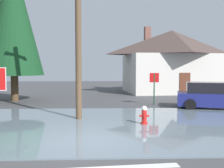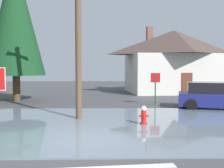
{
  "view_description": "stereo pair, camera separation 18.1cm",
  "coord_description": "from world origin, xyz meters",
  "px_view_note": "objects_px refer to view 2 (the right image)",
  "views": [
    {
      "loc": [
        0.49,
        -8.41,
        2.39
      ],
      "look_at": [
        0.96,
        3.88,
        1.65
      ],
      "focal_mm": 41.73,
      "sensor_mm": 36.0,
      "label": 1
    },
    {
      "loc": [
        0.67,
        -8.42,
        2.39
      ],
      "look_at": [
        0.96,
        3.88,
        1.65
      ],
      "focal_mm": 41.73,
      "sensor_mm": 36.0,
      "label": 2
    }
  ],
  "objects_px": {
    "house": "(174,60)",
    "utility_pole": "(78,17)",
    "parked_car": "(216,96)",
    "stop_sign_far": "(155,82)",
    "fire_hydrant": "(144,116)",
    "pine_tree_tall_left": "(15,16)"
  },
  "relations": [
    {
      "from": "fire_hydrant",
      "to": "parked_car",
      "type": "relative_size",
      "value": 0.17
    },
    {
      "from": "utility_pole",
      "to": "pine_tree_tall_left",
      "type": "distance_m",
      "value": 8.94
    },
    {
      "from": "stop_sign_far",
      "to": "pine_tree_tall_left",
      "type": "distance_m",
      "value": 11.07
    },
    {
      "from": "utility_pole",
      "to": "parked_car",
      "type": "xyz_separation_m",
      "value": [
        7.71,
        3.02,
        -3.99
      ]
    },
    {
      "from": "utility_pole",
      "to": "parked_car",
      "type": "distance_m",
      "value": 9.2
    },
    {
      "from": "stop_sign_far",
      "to": "house",
      "type": "distance_m",
      "value": 9.94
    },
    {
      "from": "pine_tree_tall_left",
      "to": "parked_car",
      "type": "bearing_deg",
      "value": -17.33
    },
    {
      "from": "stop_sign_far",
      "to": "parked_car",
      "type": "xyz_separation_m",
      "value": [
        3.23,
        -1.74,
        -0.73
      ]
    },
    {
      "from": "fire_hydrant",
      "to": "house",
      "type": "relative_size",
      "value": 0.08
    },
    {
      "from": "fire_hydrant",
      "to": "utility_pole",
      "type": "bearing_deg",
      "value": 156.59
    },
    {
      "from": "fire_hydrant",
      "to": "pine_tree_tall_left",
      "type": "xyz_separation_m",
      "value": [
        -8.13,
        8.31,
        5.78
      ]
    },
    {
      "from": "fire_hydrant",
      "to": "utility_pole",
      "type": "height_order",
      "value": "utility_pole"
    },
    {
      "from": "fire_hydrant",
      "to": "pine_tree_tall_left",
      "type": "bearing_deg",
      "value": 134.38
    },
    {
      "from": "stop_sign_far",
      "to": "pine_tree_tall_left",
      "type": "bearing_deg",
      "value": 166.68
    },
    {
      "from": "house",
      "to": "utility_pole",
      "type": "bearing_deg",
      "value": -120.19
    },
    {
      "from": "parked_car",
      "to": "house",
      "type": "bearing_deg",
      "value": 88.13
    },
    {
      "from": "utility_pole",
      "to": "house",
      "type": "relative_size",
      "value": 0.9
    },
    {
      "from": "house",
      "to": "pine_tree_tall_left",
      "type": "xyz_separation_m",
      "value": [
        -13.34,
        -6.8,
        2.98
      ]
    },
    {
      "from": "fire_hydrant",
      "to": "stop_sign_far",
      "type": "height_order",
      "value": "stop_sign_far"
    },
    {
      "from": "stop_sign_far",
      "to": "fire_hydrant",
      "type": "bearing_deg",
      "value": -105.16
    },
    {
      "from": "utility_pole",
      "to": "parked_car",
      "type": "bearing_deg",
      "value": 21.38
    },
    {
      "from": "stop_sign_far",
      "to": "house",
      "type": "xyz_separation_m",
      "value": [
        3.59,
        9.11,
        1.71
      ]
    }
  ]
}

